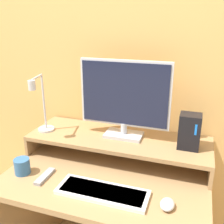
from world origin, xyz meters
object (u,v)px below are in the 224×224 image
Objects in this scene: router_dock at (189,131)px; mug at (22,166)px; monitor at (124,98)px; desk_lamp at (41,109)px; mouse at (167,204)px; keyboard at (102,192)px; remote_control at (45,176)px.

router_dock is 2.26× the size of mug.
monitor is 0.38m from router_dock.
desk_lamp is 4.05× the size of mouse.
mouse is at bearing -98.50° from router_dock.
monitor is at bearing 38.50° from mug.
monitor reaches higher than keyboard.
monitor is 1.46× the size of desk_lamp.
monitor is at bearing 91.60° from keyboard.
desk_lamp is 0.59m from keyboard.
mouse is at bearing 0.34° from keyboard.
keyboard is at bearing -179.66° from mouse.
mouse reaches higher than remote_control.
monitor is 5.90× the size of mouse.
mouse reaches higher than keyboard.
mug is at bearing -157.85° from router_dock.
remote_control is (-0.66, -0.32, -0.20)m from router_dock.
monitor is at bearing 13.69° from desk_lamp.
router_dock reaches higher than mouse.
desk_lamp is 0.33m from mug.
mug reaches higher than mouse.
mug is (-0.79, -0.32, -0.17)m from router_dock.
desk_lamp is 2.37× the size of remote_control.
keyboard is (-0.34, -0.35, -0.20)m from router_dock.
monitor is 0.58m from mouse.
desk_lamp is at bearing 93.80° from mug.
keyboard is 2.91× the size of remote_control.
desk_lamp is at bearing -174.04° from router_dock.
desk_lamp is 0.81m from router_dock.
mouse is at bearing -19.26° from desk_lamp.
mug is at bearing 176.47° from keyboard.
monitor is at bearing 128.81° from mouse.
monitor reaches higher than mouse.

